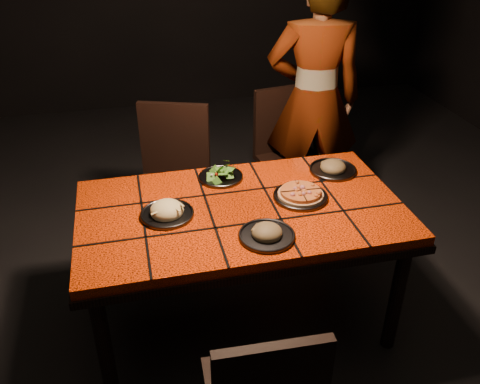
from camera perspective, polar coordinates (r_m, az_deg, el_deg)
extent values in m
cube|color=black|center=(3.00, 0.11, -14.19)|extent=(6.00, 7.00, 0.04)
cube|color=#EB3907|center=(2.53, 0.13, -2.17)|extent=(1.60, 0.90, 0.05)
cube|color=black|center=(2.56, 0.13, -3.02)|extent=(1.62, 0.92, 0.04)
cylinder|color=black|center=(2.46, -14.97, -16.61)|extent=(0.07, 0.07, 0.66)
cylinder|color=black|center=(2.74, 17.15, -11.26)|extent=(0.07, 0.07, 0.66)
cylinder|color=black|center=(3.02, -15.06, -6.39)|extent=(0.07, 0.07, 0.66)
cylinder|color=black|center=(3.25, 11.04, -2.94)|extent=(0.07, 0.07, 0.66)
cube|color=black|center=(3.22, -7.83, 0.07)|extent=(0.57, 0.57, 0.04)
cube|color=black|center=(3.27, -7.35, 5.86)|extent=(0.43, 0.19, 0.49)
cylinder|color=black|center=(3.25, -11.34, -5.13)|extent=(0.04, 0.04, 0.46)
cylinder|color=black|center=(3.17, -5.09, -5.64)|extent=(0.04, 0.04, 0.46)
cylinder|color=black|center=(3.54, -9.72, -1.76)|extent=(0.04, 0.04, 0.46)
cylinder|color=black|center=(3.46, -3.97, -2.14)|extent=(0.04, 0.04, 0.46)
cube|color=black|center=(3.58, 6.00, 3.26)|extent=(0.49, 0.49, 0.04)
cube|color=black|center=(3.63, 4.78, 8.17)|extent=(0.43, 0.11, 0.47)
cylinder|color=black|center=(3.49, 4.60, -1.96)|extent=(0.04, 0.04, 0.44)
cylinder|color=black|center=(3.65, 9.49, -0.80)|extent=(0.04, 0.04, 0.44)
cylinder|color=black|center=(3.76, 2.23, 0.68)|extent=(0.04, 0.04, 0.44)
cylinder|color=black|center=(3.90, 6.88, 1.66)|extent=(0.04, 0.04, 0.44)
imported|color=brown|center=(3.51, 8.29, 10.19)|extent=(0.72, 0.55, 1.77)
cylinder|color=#3B3B41|center=(2.61, 6.80, -0.53)|extent=(0.28, 0.28, 0.01)
torus|color=#3B3B41|center=(2.61, 6.81, -0.38)|extent=(0.28, 0.28, 0.01)
cylinder|color=tan|center=(2.60, 6.82, -0.29)|extent=(0.25, 0.25, 0.01)
cylinder|color=orange|center=(2.60, 6.84, 0.00)|extent=(0.22, 0.22, 0.02)
cylinder|color=#3B3B41|center=(2.48, -8.18, -2.53)|extent=(0.26, 0.26, 0.01)
torus|color=#3B3B41|center=(2.47, -8.20, -2.37)|extent=(0.26, 0.26, 0.01)
ellipsoid|color=#F3E6A0|center=(2.46, -8.23, -2.00)|extent=(0.16, 0.16, 0.09)
cylinder|color=#3B3B41|center=(2.77, -2.18, 1.66)|extent=(0.24, 0.24, 0.01)
torus|color=#3B3B41|center=(2.77, -2.18, 1.80)|extent=(0.24, 0.24, 0.01)
cylinder|color=#3B3B41|center=(2.31, 3.02, -4.97)|extent=(0.26, 0.26, 0.01)
torus|color=#3B3B41|center=(2.30, 3.03, -4.81)|extent=(0.26, 0.26, 0.01)
ellipsoid|color=olive|center=(2.29, 3.04, -4.41)|extent=(0.15, 0.15, 0.08)
cylinder|color=#3B3B41|center=(2.89, 10.37, 2.43)|extent=(0.26, 0.26, 0.01)
torus|color=#3B3B41|center=(2.88, 10.39, 2.57)|extent=(0.26, 0.26, 0.01)
ellipsoid|color=olive|center=(2.88, 10.42, 2.92)|extent=(0.16, 0.16, 0.09)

